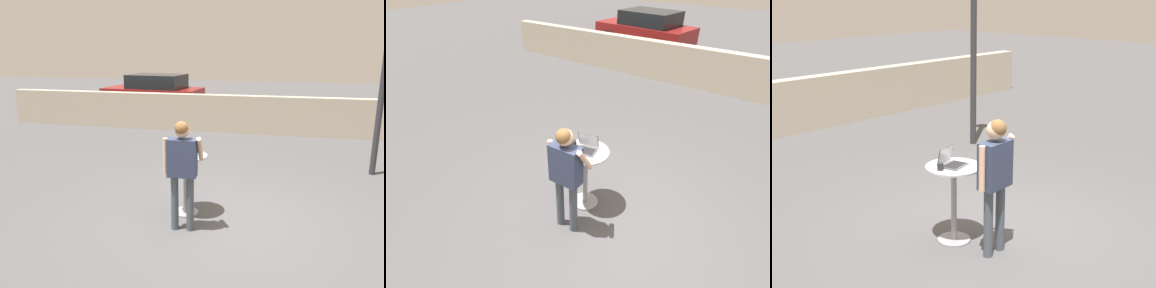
% 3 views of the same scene
% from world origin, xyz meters
% --- Properties ---
extents(ground_plane, '(50.00, 50.00, 0.00)m').
position_xyz_m(ground_plane, '(0.00, 0.00, 0.00)').
color(ground_plane, '#4C4C4F').
extents(cafe_table, '(0.68, 0.68, 0.97)m').
position_xyz_m(cafe_table, '(-0.54, 0.23, 0.66)').
color(cafe_table, gray).
rests_on(cafe_table, ground_plane).
extents(laptop, '(0.36, 0.33, 0.24)m').
position_xyz_m(laptop, '(-0.55, 0.26, 1.03)').
color(laptop, '#515156').
rests_on(laptop, cafe_table).
extents(coffee_mug, '(0.10, 0.07, 0.09)m').
position_xyz_m(coffee_mug, '(-0.76, 0.24, 1.02)').
color(coffee_mug, '#232328').
rests_on(coffee_mug, cafe_table).
extents(standing_person, '(0.56, 0.37, 1.62)m').
position_xyz_m(standing_person, '(-0.45, -0.33, 1.03)').
color(standing_person, '#424C56').
rests_on(standing_person, ground_plane).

